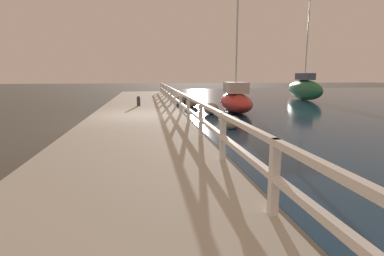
# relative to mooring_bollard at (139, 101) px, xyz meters

# --- Properties ---
(ground_plane) EXTENTS (120.00, 120.00, 0.00)m
(ground_plane) POSITION_rel_mooring_bollard_xyz_m (0.02, -3.65, -0.58)
(ground_plane) COLOR #4C473D
(dock_walkway) EXTENTS (3.76, 36.00, 0.33)m
(dock_walkway) POSITION_rel_mooring_bollard_xyz_m (0.02, -3.65, -0.42)
(dock_walkway) COLOR #B2AD9E
(dock_walkway) RESTS_ON ground
(railing) EXTENTS (0.10, 32.50, 0.90)m
(railing) POSITION_rel_mooring_bollard_xyz_m (1.81, -3.65, 0.35)
(railing) COLOR white
(railing) RESTS_ON dock_walkway
(boulder_downstream) EXTENTS (0.58, 0.53, 0.44)m
(boulder_downstream) POSITION_rel_mooring_bollard_xyz_m (3.20, 5.59, -0.37)
(boulder_downstream) COLOR #666056
(boulder_downstream) RESTS_ON ground
(boulder_mid_strip) EXTENTS (0.79, 0.71, 0.59)m
(boulder_mid_strip) POSITION_rel_mooring_bollard_xyz_m (3.16, 2.02, -0.29)
(boulder_mid_strip) COLOR gray
(boulder_mid_strip) RESTS_ON ground
(boulder_water_edge) EXTENTS (0.66, 0.60, 0.50)m
(boulder_water_edge) POSITION_rel_mooring_bollard_xyz_m (2.70, 4.53, -0.34)
(boulder_water_edge) COLOR slate
(boulder_water_edge) RESTS_ON ground
(boulder_far_strip) EXTENTS (0.51, 0.46, 0.38)m
(boulder_far_strip) POSITION_rel_mooring_bollard_xyz_m (3.40, -5.69, -0.39)
(boulder_far_strip) COLOR gray
(boulder_far_strip) RESTS_ON ground
(boulder_near_dock) EXTENTS (0.76, 0.68, 0.57)m
(boulder_near_dock) POSITION_rel_mooring_bollard_xyz_m (3.57, -1.55, -0.30)
(boulder_near_dock) COLOR gray
(boulder_near_dock) RESTS_ON ground
(boulder_upstream) EXTENTS (0.60, 0.54, 0.45)m
(boulder_upstream) POSITION_rel_mooring_bollard_xyz_m (3.50, -5.48, -0.36)
(boulder_upstream) COLOR gray
(boulder_upstream) RESTS_ON ground
(mooring_bollard) EXTENTS (0.18, 0.18, 0.51)m
(mooring_bollard) POSITION_rel_mooring_bollard_xyz_m (0.00, 0.00, 0.00)
(mooring_bollard) COLOR #333338
(mooring_bollard) RESTS_ON dock_walkway
(sailboat_green) EXTENTS (1.65, 6.00, 7.85)m
(sailboat_green) POSITION_rel_mooring_bollard_xyz_m (12.80, 6.22, 0.30)
(sailboat_green) COLOR #236B42
(sailboat_green) RESTS_ON water_surface
(sailboat_red) EXTENTS (1.91, 4.99, 6.48)m
(sailboat_red) POSITION_rel_mooring_bollard_xyz_m (5.05, -0.73, 0.05)
(sailboat_red) COLOR red
(sailboat_red) RESTS_ON water_surface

